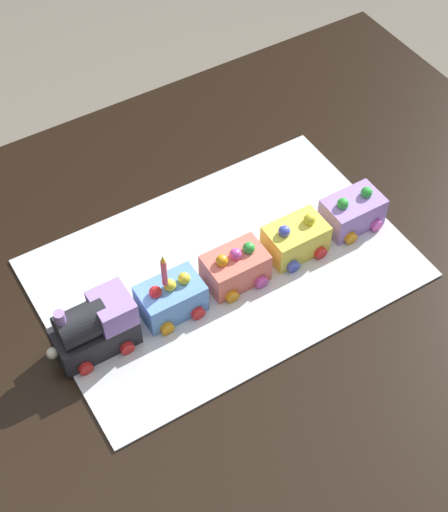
# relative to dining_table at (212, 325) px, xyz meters

# --- Properties ---
(ground_plane) EXTENTS (8.00, 8.00, 0.00)m
(ground_plane) POSITION_rel_dining_table_xyz_m (0.00, 0.00, -0.63)
(ground_plane) COLOR gray
(dining_table) EXTENTS (1.40, 1.00, 0.74)m
(dining_table) POSITION_rel_dining_table_xyz_m (0.00, 0.00, 0.00)
(dining_table) COLOR black
(dining_table) RESTS_ON ground
(cake_board) EXTENTS (0.60, 0.40, 0.00)m
(cake_board) POSITION_rel_dining_table_xyz_m (0.04, 0.02, 0.11)
(cake_board) COLOR silver
(cake_board) RESTS_ON dining_table
(cake_locomotive) EXTENTS (0.14, 0.08, 0.12)m
(cake_locomotive) POSITION_rel_dining_table_xyz_m (-0.20, -0.01, 0.16)
(cake_locomotive) COLOR #232328
(cake_locomotive) RESTS_ON cake_board
(cake_car_flatbed_sky_blue) EXTENTS (0.10, 0.08, 0.07)m
(cake_car_flatbed_sky_blue) POSITION_rel_dining_table_xyz_m (-0.08, -0.01, 0.14)
(cake_car_flatbed_sky_blue) COLOR #669EEA
(cake_car_flatbed_sky_blue) RESTS_ON cake_board
(cake_car_tanker_coral) EXTENTS (0.10, 0.08, 0.07)m
(cake_car_tanker_coral) POSITION_rel_dining_table_xyz_m (0.04, -0.01, 0.14)
(cake_car_tanker_coral) COLOR #F27260
(cake_car_tanker_coral) RESTS_ON cake_board
(cake_car_hopper_lemon) EXTENTS (0.10, 0.08, 0.07)m
(cake_car_hopper_lemon) POSITION_rel_dining_table_xyz_m (0.16, -0.01, 0.14)
(cake_car_hopper_lemon) COLOR #F4E04C
(cake_car_hopper_lemon) RESTS_ON cake_board
(cake_car_caboose_lavender) EXTENTS (0.10, 0.08, 0.07)m
(cake_car_caboose_lavender) POSITION_rel_dining_table_xyz_m (0.28, -0.01, 0.14)
(cake_car_caboose_lavender) COLOR #AD84E0
(cake_car_caboose_lavender) RESTS_ON cake_board
(birthday_candle) EXTENTS (0.01, 0.01, 0.06)m
(birthday_candle) POSITION_rel_dining_table_xyz_m (-0.08, -0.01, 0.21)
(birthday_candle) COLOR #F24C59
(birthday_candle) RESTS_ON cake_car_flatbed_sky_blue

